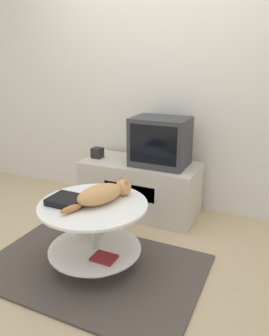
{
  "coord_description": "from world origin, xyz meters",
  "views": [
    {
      "loc": [
        1.13,
        -1.72,
        1.46
      ],
      "look_at": [
        0.08,
        0.54,
        0.63
      ],
      "focal_mm": 35.0,
      "sensor_mm": 36.0,
      "label": 1
    }
  ],
  "objects_px": {
    "tv": "(160,142)",
    "speaker": "(97,153)",
    "cat": "(103,193)",
    "dvd_box": "(67,200)"
  },
  "relations": [
    {
      "from": "tv",
      "to": "speaker",
      "type": "height_order",
      "value": "tv"
    },
    {
      "from": "tv",
      "to": "cat",
      "type": "relative_size",
      "value": 0.94
    },
    {
      "from": "dvd_box",
      "to": "tv",
      "type": "bearing_deg",
      "value": 75.81
    },
    {
      "from": "speaker",
      "to": "dvd_box",
      "type": "distance_m",
      "value": 1.1
    },
    {
      "from": "tv",
      "to": "cat",
      "type": "height_order",
      "value": "tv"
    },
    {
      "from": "dvd_box",
      "to": "cat",
      "type": "distance_m",
      "value": 0.25
    },
    {
      "from": "dvd_box",
      "to": "cat",
      "type": "bearing_deg",
      "value": 30.76
    },
    {
      "from": "tv",
      "to": "cat",
      "type": "bearing_deg",
      "value": -93.41
    },
    {
      "from": "tv",
      "to": "dvd_box",
      "type": "relative_size",
      "value": 2.15
    },
    {
      "from": "speaker",
      "to": "dvd_box",
      "type": "relative_size",
      "value": 0.42
    }
  ]
}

